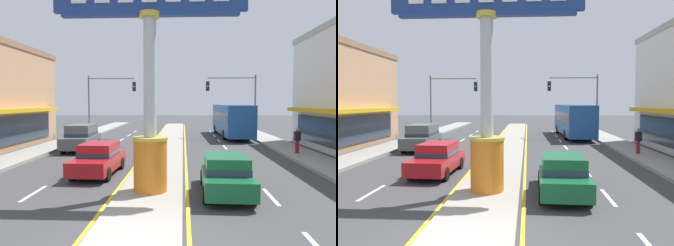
% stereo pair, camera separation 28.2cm
% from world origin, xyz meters
% --- Properties ---
extents(median_strip, '(2.47, 52.00, 0.14)m').
position_xyz_m(median_strip, '(0.00, 18.00, 0.07)').
color(median_strip, gray).
rests_on(median_strip, ground).
extents(sidewalk_left, '(2.43, 60.00, 0.18)m').
position_xyz_m(sidewalk_left, '(-9.05, 16.00, 0.09)').
color(sidewalk_left, gray).
rests_on(sidewalk_left, ground).
extents(sidewalk_right, '(2.43, 60.00, 0.18)m').
position_xyz_m(sidewalk_right, '(9.05, 16.00, 0.09)').
color(sidewalk_right, gray).
rests_on(sidewalk_right, ground).
extents(lane_markings, '(9.21, 52.00, 0.01)m').
position_xyz_m(lane_markings, '(0.00, 16.65, 0.00)').
color(lane_markings, silver).
rests_on(lane_markings, ground).
extents(district_sign, '(7.17, 1.34, 8.29)m').
position_xyz_m(district_sign, '(-0.00, 4.88, 4.37)').
color(district_sign, orange).
rests_on(district_sign, median_strip).
extents(traffic_light_left_side, '(4.86, 0.46, 6.20)m').
position_xyz_m(traffic_light_left_side, '(-6.47, 24.68, 4.25)').
color(traffic_light_left_side, slate).
rests_on(traffic_light_left_side, ground).
extents(traffic_light_right_side, '(4.86, 0.46, 6.20)m').
position_xyz_m(traffic_light_right_side, '(6.47, 24.37, 4.25)').
color(traffic_light_right_side, slate).
rests_on(traffic_light_right_side, ground).
extents(bus_near_right_lane, '(2.80, 11.26, 3.26)m').
position_xyz_m(bus_near_right_lane, '(6.18, 26.00, 1.87)').
color(bus_near_right_lane, '#1E5199').
rests_on(bus_near_right_lane, ground).
extents(sedan_far_right_lane, '(1.97, 4.37, 1.53)m').
position_xyz_m(sedan_far_right_lane, '(-2.88, 8.25, 0.79)').
color(sedan_far_right_lane, maroon).
rests_on(sedan_far_right_lane, ground).
extents(sedan_near_left_lane, '(1.92, 4.34, 1.53)m').
position_xyz_m(sedan_near_left_lane, '(2.88, 5.07, 0.79)').
color(sedan_near_left_lane, '#14562D').
rests_on(sedan_near_left_lane, ground).
extents(suv_mid_left_lane, '(2.07, 4.65, 1.90)m').
position_xyz_m(suv_mid_left_lane, '(-6.19, 15.87, 0.98)').
color(suv_mid_left_lane, '#4C5156').
rests_on(suv_mid_left_lane, ground).
extents(pedestrian_near_kerb, '(0.44, 0.32, 1.66)m').
position_xyz_m(pedestrian_near_kerb, '(8.74, 14.15, 1.12)').
color(pedestrian_near_kerb, maroon).
rests_on(pedestrian_near_kerb, sidewalk_right).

